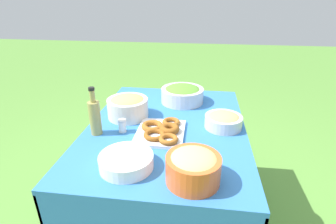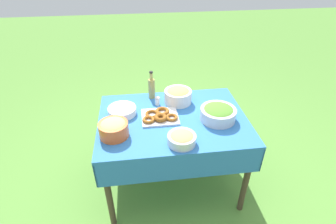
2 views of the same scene
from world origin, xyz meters
name	(u,v)px [view 1 (image 1 of 2)]	position (x,y,z in m)	size (l,w,h in m)	color
ground_plane	(167,222)	(0.00, 0.00, 0.00)	(14.00, 14.00, 0.00)	#568C38
picnic_table	(167,141)	(0.00, 0.00, 0.66)	(1.22, 0.89, 0.76)	#2D6BB2
salad_bowl	(182,94)	(-0.36, 0.06, 0.82)	(0.29, 0.29, 0.12)	silver
pasta_bowl	(193,166)	(0.47, 0.17, 0.83)	(0.22, 0.22, 0.13)	#E05B28
donut_platter	(162,131)	(0.11, -0.01, 0.78)	(0.31, 0.25, 0.05)	silver
plate_stack	(126,161)	(0.42, -0.12, 0.79)	(0.24, 0.24, 0.06)	white
olive_oil_bottle	(95,116)	(0.14, -0.36, 0.87)	(0.06, 0.06, 0.26)	#998E4C
bread_bowl	(223,120)	(-0.02, 0.32, 0.81)	(0.21, 0.21, 0.09)	silver
fruit_bowl	(128,106)	(-0.08, -0.25, 0.83)	(0.24, 0.24, 0.14)	silver
salt_shaker	(122,126)	(0.11, -0.23, 0.80)	(0.04, 0.04, 0.07)	white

